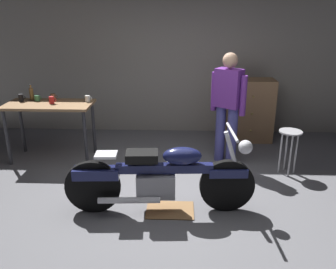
# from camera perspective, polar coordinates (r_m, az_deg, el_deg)

# --- Properties ---
(ground_plane) EXTENTS (12.00, 12.00, 0.00)m
(ground_plane) POSITION_cam_1_polar(r_m,az_deg,el_deg) (4.42, -0.04, -11.06)
(ground_plane) COLOR slate
(back_wall) EXTENTS (8.00, 0.12, 3.10)m
(back_wall) POSITION_cam_1_polar(r_m,az_deg,el_deg) (6.64, 0.96, 13.57)
(back_wall) COLOR gray
(back_wall) RESTS_ON ground_plane
(workbench) EXTENTS (1.30, 0.64, 0.90)m
(workbench) POSITION_cam_1_polar(r_m,az_deg,el_deg) (5.70, -18.50, 3.68)
(workbench) COLOR #99724C
(workbench) RESTS_ON ground_plane
(motorcycle) EXTENTS (2.19, 0.60, 1.00)m
(motorcycle) POSITION_cam_1_polar(r_m,az_deg,el_deg) (4.08, -1.05, -6.73)
(motorcycle) COLOR black
(motorcycle) RESTS_ON ground_plane
(person_standing) EXTENTS (0.48, 0.40, 1.67)m
(person_standing) POSITION_cam_1_polar(r_m,az_deg,el_deg) (5.32, 9.58, 4.89)
(person_standing) COLOR #4B4A97
(person_standing) RESTS_ON ground_plane
(shop_stool) EXTENTS (0.32, 0.32, 0.64)m
(shop_stool) POSITION_cam_1_polar(r_m,az_deg,el_deg) (5.28, 18.97, -0.91)
(shop_stool) COLOR #B2B2B7
(shop_stool) RESTS_ON ground_plane
(wooden_dresser) EXTENTS (0.80, 0.47, 1.10)m
(wooden_dresser) POSITION_cam_1_polar(r_m,az_deg,el_deg) (6.45, 12.99, 3.81)
(wooden_dresser) COLOR #99724C
(wooden_dresser) RESTS_ON ground_plane
(drip_tray) EXTENTS (0.56, 0.40, 0.01)m
(drip_tray) POSITION_cam_1_polar(r_m,az_deg,el_deg) (4.29, 0.33, -12.05)
(drip_tray) COLOR olive
(drip_tray) RESTS_ON ground_plane
(mug_black_matte) EXTENTS (0.11, 0.07, 0.11)m
(mug_black_matte) POSITION_cam_1_polar(r_m,az_deg,el_deg) (5.92, -22.55, 5.47)
(mug_black_matte) COLOR black
(mug_black_matte) RESTS_ON workbench
(mug_white_ceramic) EXTENTS (0.11, 0.08, 0.10)m
(mug_white_ceramic) POSITION_cam_1_polar(r_m,az_deg,el_deg) (5.60, -12.79, 5.66)
(mug_white_ceramic) COLOR white
(mug_white_ceramic) RESTS_ON workbench
(mug_green_speckled) EXTENTS (0.11, 0.08, 0.09)m
(mug_green_speckled) POSITION_cam_1_polar(r_m,az_deg,el_deg) (5.86, -20.28, 5.51)
(mug_green_speckled) COLOR #3D7F4C
(mug_green_speckled) RESTS_ON workbench
(mug_brown_stoneware) EXTENTS (0.11, 0.08, 0.10)m
(mug_brown_stoneware) POSITION_cam_1_polar(r_m,az_deg,el_deg) (5.85, -17.98, 5.79)
(mug_brown_stoneware) COLOR brown
(mug_brown_stoneware) RESTS_ON workbench
(mug_red_diner) EXTENTS (0.11, 0.07, 0.11)m
(mug_red_diner) POSITION_cam_1_polar(r_m,az_deg,el_deg) (5.62, -18.20, 5.28)
(mug_red_diner) COLOR red
(mug_red_diner) RESTS_ON workbench
(bottle) EXTENTS (0.06, 0.06, 0.24)m
(bottle) POSITION_cam_1_polar(r_m,az_deg,el_deg) (5.97, -21.10, 6.17)
(bottle) COLOR olive
(bottle) RESTS_ON workbench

